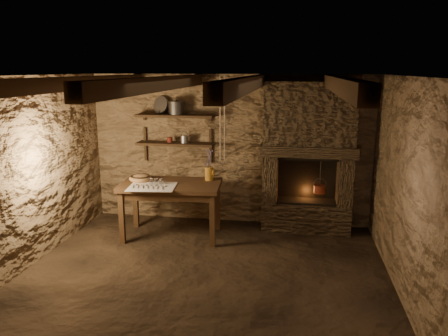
% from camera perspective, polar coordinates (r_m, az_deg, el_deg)
% --- Properties ---
extents(floor, '(4.50, 4.50, 0.00)m').
position_cam_1_polar(floor, '(5.55, -2.59, -13.66)').
color(floor, black).
rests_on(floor, ground).
extents(back_wall, '(4.50, 0.04, 2.40)m').
position_cam_1_polar(back_wall, '(7.05, 0.68, 2.41)').
color(back_wall, brown).
rests_on(back_wall, floor).
extents(front_wall, '(4.50, 0.04, 2.40)m').
position_cam_1_polar(front_wall, '(3.30, -10.12, -10.11)').
color(front_wall, brown).
rests_on(front_wall, floor).
extents(left_wall, '(0.04, 4.00, 2.40)m').
position_cam_1_polar(left_wall, '(6.01, -24.19, -0.57)').
color(left_wall, brown).
rests_on(left_wall, floor).
extents(right_wall, '(0.04, 4.00, 2.40)m').
position_cam_1_polar(right_wall, '(5.16, 22.52, -2.48)').
color(right_wall, brown).
rests_on(right_wall, floor).
extents(ceiling, '(4.50, 4.00, 0.04)m').
position_cam_1_polar(ceiling, '(4.97, -2.87, 11.94)').
color(ceiling, black).
rests_on(ceiling, back_wall).
extents(beam_far_left, '(0.14, 3.95, 0.16)m').
position_cam_1_polar(beam_far_left, '(5.49, -18.61, 10.44)').
color(beam_far_left, black).
rests_on(beam_far_left, ceiling).
extents(beam_mid_left, '(0.14, 3.95, 0.16)m').
position_cam_1_polar(beam_mid_left, '(5.10, -8.45, 10.83)').
color(beam_mid_left, black).
rests_on(beam_mid_left, ceiling).
extents(beam_mid_right, '(0.14, 3.95, 0.16)m').
position_cam_1_polar(beam_mid_right, '(4.89, 2.98, 10.87)').
color(beam_mid_right, black).
rests_on(beam_mid_right, ceiling).
extents(beam_far_right, '(0.14, 3.95, 0.16)m').
position_cam_1_polar(beam_far_right, '(4.88, 14.92, 10.46)').
color(beam_far_right, black).
rests_on(beam_far_right, ceiling).
extents(shelf_lower, '(1.25, 0.30, 0.04)m').
position_cam_1_polar(shelf_lower, '(7.06, -6.36, 3.16)').
color(shelf_lower, black).
rests_on(shelf_lower, back_wall).
extents(shelf_upper, '(1.25, 0.30, 0.04)m').
position_cam_1_polar(shelf_upper, '(7.00, -6.45, 6.79)').
color(shelf_upper, black).
rests_on(shelf_upper, back_wall).
extents(hearth, '(1.43, 0.51, 2.30)m').
position_cam_1_polar(hearth, '(6.75, 10.94, 1.92)').
color(hearth, '#332619').
rests_on(hearth, floor).
extents(work_table, '(1.51, 0.93, 0.83)m').
position_cam_1_polar(work_table, '(6.59, -6.86, -5.18)').
color(work_table, '#382313').
rests_on(work_table, floor).
extents(linen_cloth, '(0.72, 0.60, 0.01)m').
position_cam_1_polar(linen_cloth, '(6.31, -9.38, -2.42)').
color(linen_cloth, silver).
rests_on(linen_cloth, work_table).
extents(pewter_cutlery_row, '(0.57, 0.28, 0.01)m').
position_cam_1_polar(pewter_cutlery_row, '(6.29, -9.44, -2.38)').
color(pewter_cutlery_row, gray).
rests_on(pewter_cutlery_row, linen_cloth).
extents(drinking_glasses, '(0.21, 0.06, 0.08)m').
position_cam_1_polar(drinking_glasses, '(6.41, -8.85, -1.74)').
color(drinking_glasses, silver).
rests_on(drinking_glasses, linen_cloth).
extents(stoneware_jug, '(0.16, 0.16, 0.46)m').
position_cam_1_polar(stoneware_jug, '(6.56, -1.94, 0.09)').
color(stoneware_jug, '#AC7321').
rests_on(stoneware_jug, work_table).
extents(wooden_bowl, '(0.43, 0.43, 0.12)m').
position_cam_1_polar(wooden_bowl, '(6.65, -10.85, -1.36)').
color(wooden_bowl, olive).
rests_on(wooden_bowl, work_table).
extents(iron_stockpot, '(0.28, 0.28, 0.19)m').
position_cam_1_polar(iron_stockpot, '(6.98, -6.20, 7.73)').
color(iron_stockpot, '#2C2A27').
rests_on(iron_stockpot, shelf_upper).
extents(tin_pan, '(0.31, 0.23, 0.28)m').
position_cam_1_polar(tin_pan, '(7.15, -8.25, 8.17)').
color(tin_pan, gray).
rests_on(tin_pan, shelf_upper).
extents(small_kettle, '(0.21, 0.18, 0.18)m').
position_cam_1_polar(small_kettle, '(7.01, -5.17, 3.77)').
color(small_kettle, gray).
rests_on(small_kettle, shelf_lower).
extents(rusty_tin, '(0.09, 0.09, 0.08)m').
position_cam_1_polar(rusty_tin, '(7.08, -7.08, 3.67)').
color(rusty_tin, '#5F1A13').
rests_on(rusty_tin, shelf_lower).
extents(red_pot, '(0.21, 0.21, 0.54)m').
position_cam_1_polar(red_pot, '(6.83, 12.38, -2.62)').
color(red_pot, maroon).
rests_on(red_pot, hearth).
extents(hanging_ropes, '(0.08, 0.08, 1.20)m').
position_cam_1_polar(hanging_ropes, '(6.03, -0.21, 6.39)').
color(hanging_ropes, '#CCB190').
rests_on(hanging_ropes, ceiling).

